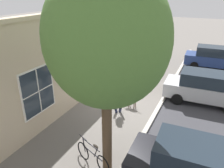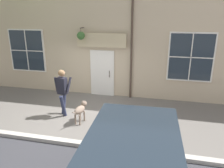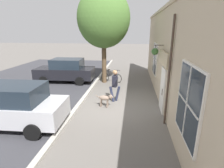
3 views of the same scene
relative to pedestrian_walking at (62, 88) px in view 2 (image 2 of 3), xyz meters
The scene contains 4 objects.
ground_plane 1.24m from the pedestrian_walking, 109.46° to the left, with size 90.00×90.00×0.00m, color #66605B.
storefront_facade 2.98m from the pedestrian_walking, 166.64° to the left, with size 0.95×18.00×4.94m.
pedestrian_walking is the anchor object (origin of this frame).
dog_on_leash 1.08m from the pedestrian_walking, 64.52° to the left, with size 0.97×0.35×0.71m.
Camera 2 is at (7.12, 2.85, 3.66)m, focal length 35.00 mm.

